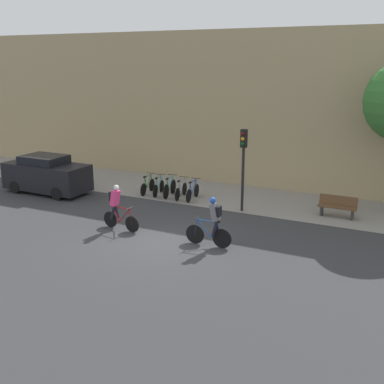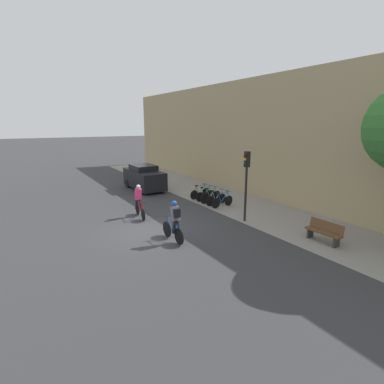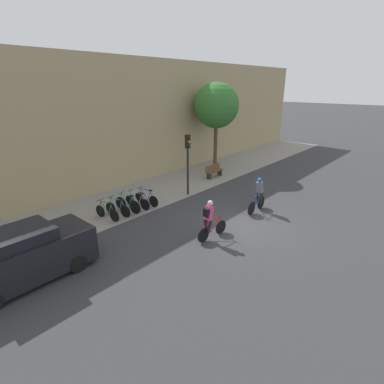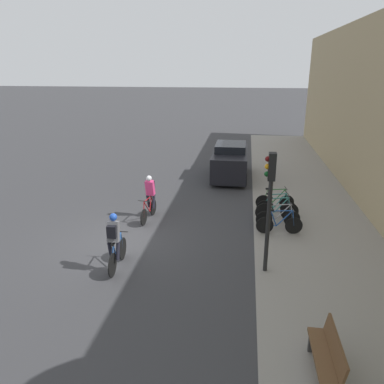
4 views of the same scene
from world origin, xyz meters
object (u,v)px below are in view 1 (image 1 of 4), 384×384
Objects in this scene: cyclist_pink at (117,205)px; parked_car at (47,175)px; cyclist_grey at (213,221)px; traffic_light_pole at (243,155)px; parked_bike_1 at (159,187)px; bench at (338,206)px; parked_bike_2 at (170,188)px; parked_bike_3 at (181,190)px; parked_bike_4 at (193,192)px; parked_bike_0 at (148,186)px.

cyclist_pink is 6.82m from parked_car.
cyclist_grey is 10.64m from parked_car.
parked_bike_1 is at bearing 172.39° from traffic_light_pole.
bench is at bearing 58.58° from cyclist_grey.
parked_bike_2 is (-4.52, 4.95, -0.53)m from cyclist_grey.
parked_bike_1 is at bearing 179.95° from parked_bike_3.
parked_car is (-6.20, 2.84, -0.05)m from cyclist_pink.
bench is at bearing 10.45° from parked_car.
parked_bike_1 is 1.86m from parked_bike_4.
parked_bike_2 is 1.02× the size of parked_bike_3.
parked_bike_4 is 0.39× the size of parked_car.
cyclist_pink is 1.06× the size of parked_bike_3.
parked_bike_4 is at bearing 81.12° from cyclist_pink.
parked_bike_3 is 7.17m from bench.
parked_car is (-4.50, -2.10, 0.51)m from parked_bike_0.
parked_bike_3 is 0.38× the size of parked_car.
parked_car reaches higher than parked_bike_3.
parked_bike_2 is 1.24m from parked_bike_4.
bench is at bearing 2.91° from parked_bike_2.
cyclist_grey is 5.96m from parked_bike_4.
parked_bike_2 is at bearing 20.09° from parked_car.
parked_bike_2 reaches higher than parked_bike_0.
cyclist_grey is at bearing -0.05° from cyclist_pink.
parked_bike_3 is at bearing -176.82° from bench.
cyclist_grey is (4.05, -0.00, -0.00)m from cyclist_pink.
cyclist_grey is 1.08× the size of parked_bike_3.
bench is at bearing 3.48° from parked_bike_4.
traffic_light_pole is at bearing -7.61° from parked_bike_1.
traffic_light_pole reaches higher than parked_bike_1.
cyclist_grey reaches higher than bench.
traffic_light_pole is (3.31, -0.61, 2.08)m from parked_bike_3.
parked_car is at bearing -171.25° from traffic_light_pole.
parked_bike_4 is 7.30m from parked_car.
parked_bike_4 is 6.55m from bench.
parked_bike_2 is (1.24, 0.00, 0.03)m from parked_bike_0.
parked_car reaches higher than parked_bike_1.
parked_bike_2 reaches higher than parked_bike_3.
bench is at bearing 14.65° from traffic_light_pole.
parked_bike_2 is 1.02× the size of parked_bike_4.
parked_bike_3 is at bearing -0.20° from parked_bike_2.
cyclist_grey is at bearing -40.66° from parked_bike_0.
parked_bike_3 is 0.62m from parked_bike_4.
cyclist_pink reaches higher than parked_bike_1.
parked_car reaches higher than cyclist_pink.
cyclist_grey is 1.06× the size of parked_bike_2.
parked_bike_2 is at bearing 0.11° from parked_bike_1.
parked_bike_1 is 0.93× the size of parked_bike_2.
parked_bike_0 is 1.03× the size of bench.
parked_car is at bearing 164.47° from cyclist_grey.
parked_bike_2 is 6.12m from parked_car.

